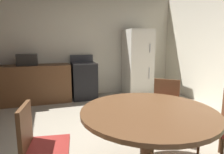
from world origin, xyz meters
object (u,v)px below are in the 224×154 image
(microwave, at_px, (27,60))
(dining_table, at_px, (148,124))
(chair_northeast, at_px, (165,105))
(refrigerator, at_px, (138,63))
(oven_range, at_px, (84,80))
(chair_west, at_px, (39,143))

(microwave, distance_m, dining_table, 3.54)
(chair_northeast, bearing_deg, refrigerator, -153.66)
(oven_range, distance_m, chair_west, 3.24)
(refrigerator, height_order, chair_west, refrigerator)
(refrigerator, bearing_deg, chair_west, -128.73)
(refrigerator, relative_size, microwave, 4.00)
(dining_table, relative_size, chair_northeast, 1.54)
(chair_northeast, height_order, chair_west, same)
(oven_range, bearing_deg, dining_table, -88.79)
(oven_range, height_order, refrigerator, refrigerator)
(oven_range, height_order, chair_northeast, oven_range)
(oven_range, bearing_deg, microwave, -179.84)
(oven_range, distance_m, chair_northeast, 2.59)
(oven_range, distance_m, microwave, 1.42)
(chair_northeast, relative_size, chair_west, 1.00)
(refrigerator, bearing_deg, oven_range, 177.91)
(oven_range, relative_size, chair_west, 1.26)
(microwave, relative_size, chair_northeast, 0.51)
(dining_table, bearing_deg, chair_west, 171.83)
(oven_range, distance_m, dining_table, 3.24)
(refrigerator, height_order, microwave, refrigerator)
(oven_range, xyz_separation_m, dining_table, (0.07, -3.24, 0.14))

